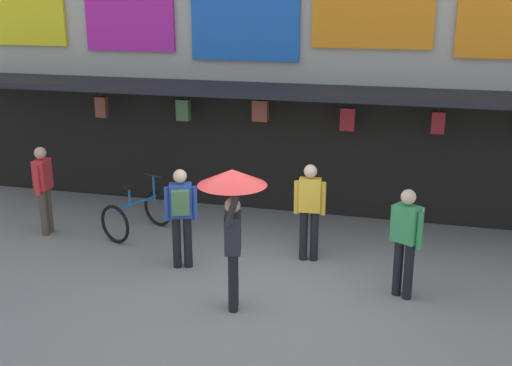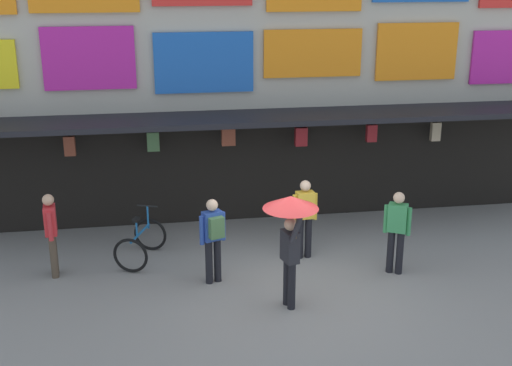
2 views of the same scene
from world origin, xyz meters
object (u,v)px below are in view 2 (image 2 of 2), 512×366
Objects in this scene: bicycle_parked at (141,243)px; pedestrian_in_yellow at (305,215)px; pedestrian_in_red at (397,226)px; pedestrian_in_white at (213,235)px; pedestrian_with_umbrella at (290,220)px; pedestrian_in_blue at (51,230)px.

pedestrian_in_yellow is (3.33, -0.37, 0.55)m from bicycle_parked.
pedestrian_in_yellow reaches higher than bicycle_parked.
bicycle_parked is at bearing 173.71° from pedestrian_in_yellow.
pedestrian_in_red and pedestrian_in_white have the same top height.
pedestrian_with_umbrella reaches higher than pedestrian_in_blue.
pedestrian_in_blue reaches higher than bicycle_parked.
pedestrian_in_white is at bearing 178.19° from pedestrian_in_red.
pedestrian_in_blue is at bearing -179.33° from pedestrian_in_yellow.
pedestrian_with_umbrella reaches higher than bicycle_parked.
pedestrian_in_blue is 4.99m from pedestrian_in_yellow.
pedestrian_with_umbrella is (2.60, -2.35, 1.25)m from bicycle_parked.
pedestrian_in_red is 1.00× the size of pedestrian_in_yellow.
bicycle_parked is 3.40m from pedestrian_in_yellow.
bicycle_parked is 0.80× the size of pedestrian_in_red.
pedestrian_in_blue is (-6.60, 0.90, -0.04)m from pedestrian_in_red.
pedestrian_in_white is (-1.22, 1.14, -0.66)m from pedestrian_with_umbrella.
pedestrian_with_umbrella is 1.24× the size of pedestrian_in_blue.
pedestrian_in_yellow is at bearing 23.52° from pedestrian_in_white.
pedestrian_in_yellow is at bearing 69.91° from pedestrian_with_umbrella.
bicycle_parked is 0.80× the size of pedestrian_in_blue.
bicycle_parked is 0.80× the size of pedestrian_in_yellow.
pedestrian_with_umbrella is at bearing -42.12° from bicycle_parked.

